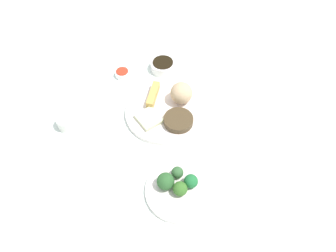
{
  "coord_description": "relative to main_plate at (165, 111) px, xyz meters",
  "views": [
    {
      "loc": [
        -0.52,
        0.51,
        0.89
      ],
      "look_at": [
        -0.09,
        0.05,
        0.06
      ],
      "focal_mm": 34.76,
      "sensor_mm": 36.0,
      "label": 1
    }
  ],
  "objects": [
    {
      "name": "broccoli_plate",
      "position": [
        -0.24,
        0.19,
        -0.0
      ],
      "size": [
        0.2,
        0.2,
        0.01
      ],
      "primitive_type": "cylinder",
      "color": "white",
      "rests_on": "tabletop"
    },
    {
      "name": "broccoli_floret_4",
      "position": [
        -0.2,
        0.21,
        0.03
      ],
      "size": [
        0.05,
        0.05,
        0.05
      ],
      "primitive_type": "sphere",
      "color": "#2B5A2A",
      "rests_on": "broccoli_plate"
    },
    {
      "name": "sauce_ramekin_sweet_and_sour",
      "position": [
        0.25,
        -0.02,
        0.0
      ],
      "size": [
        0.06,
        0.06,
        0.02
      ],
      "primitive_type": "cylinder",
      "color": "white",
      "rests_on": "tabletop"
    },
    {
      "name": "spring_roll",
      "position": [
        0.07,
        -0.01,
        0.02
      ],
      "size": [
        0.08,
        0.11,
        0.03
      ],
      "primitive_type": "cube",
      "rotation": [
        0.0,
        0.0,
        2.12
      ],
      "color": "tan",
      "rests_on": "main_plate"
    },
    {
      "name": "rice_scoop",
      "position": [
        -0.01,
        -0.07,
        0.05
      ],
      "size": [
        0.08,
        0.08,
        0.08
      ],
      "primitive_type": "sphere",
      "color": "tan",
      "rests_on": "main_plate"
    },
    {
      "name": "teacup",
      "position": [
        0.2,
        0.27,
        0.01
      ],
      "size": [
        0.07,
        0.07,
        0.05
      ],
      "primitive_type": "cylinder",
      "color": "silver",
      "rests_on": "tabletop"
    },
    {
      "name": "sauce_ramekin_sweet_and_sour_liquid",
      "position": [
        0.25,
        -0.02,
        0.02
      ],
      "size": [
        0.05,
        0.05,
        0.0
      ],
      "primitive_type": "cylinder",
      "color": "red",
      "rests_on": "sauce_ramekin_sweet_and_sour"
    },
    {
      "name": "broccoli_floret_5",
      "position": [
        -0.25,
        0.15,
        0.03
      ],
      "size": [
        0.04,
        0.04,
        0.04
      ],
      "primitive_type": "sphere",
      "color": "#206B34",
      "rests_on": "broccoli_plate"
    },
    {
      "name": "soy_sauce_bowl",
      "position": [
        0.16,
        -0.15,
        0.01
      ],
      "size": [
        0.09,
        0.09,
        0.03
      ],
      "primitive_type": "cylinder",
      "color": "white",
      "rests_on": "tabletop"
    },
    {
      "name": "soy_sauce_bowl_liquid",
      "position": [
        0.16,
        -0.15,
        0.03
      ],
      "size": [
        0.08,
        0.08,
        0.0
      ],
      "primitive_type": "cylinder",
      "color": "black",
      "rests_on": "soy_sauce_bowl"
    },
    {
      "name": "main_plate",
      "position": [
        0.0,
        0.0,
        0.0
      ],
      "size": [
        0.27,
        0.27,
        0.02
      ],
      "primitive_type": "cylinder",
      "color": "white",
      "rests_on": "tabletop"
    },
    {
      "name": "stir_fry_heap",
      "position": [
        -0.07,
        0.01,
        0.02
      ],
      "size": [
        0.1,
        0.1,
        0.02
      ],
      "primitive_type": "cylinder",
      "color": "#473721",
      "rests_on": "main_plate"
    },
    {
      "name": "tabletop",
      "position": [
        0.02,
        0.0,
        -0.02
      ],
      "size": [
        2.2,
        2.2,
        0.02
      ],
      "primitive_type": "cube",
      "color": "white",
      "rests_on": "ground"
    },
    {
      "name": "crab_rangoon_wonton",
      "position": [
        0.01,
        0.07,
        0.01
      ],
      "size": [
        0.09,
        0.08,
        0.01
      ],
      "primitive_type": "cube",
      "rotation": [
        0.0,
        0.0,
        -0.19
      ],
      "color": "beige",
      "rests_on": "main_plate"
    },
    {
      "name": "broccoli_floret_0",
      "position": [
        -0.2,
        0.16,
        0.02
      ],
      "size": [
        0.04,
        0.04,
        0.04
      ],
      "primitive_type": "sphere",
      "color": "#335D32",
      "rests_on": "broccoli_plate"
    },
    {
      "name": "broccoli_floret_1",
      "position": [
        -0.24,
        0.19,
        0.03
      ],
      "size": [
        0.04,
        0.04,
        0.04
      ],
      "primitive_type": "sphere",
      "color": "#366725",
      "rests_on": "broccoli_plate"
    }
  ]
}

